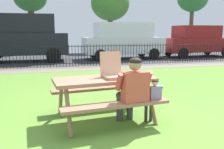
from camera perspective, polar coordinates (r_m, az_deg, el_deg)
ground at (r=5.77m, az=-1.41°, el=-5.96°), size 28.00×11.19×0.02m
cobblestone_walkway at (r=10.50m, az=-7.17°, el=1.40°), size 28.00×1.40×0.01m
street_asphalt at (r=14.49m, az=-9.05°, el=3.79°), size 28.00×6.69×0.01m
picnic_table_foreground at (r=4.37m, az=-1.79°, el=-3.05°), size 1.95×1.67×0.79m
pizza_box_open at (r=4.38m, az=0.27°, el=0.76°), size 0.46×0.49×0.46m
pizza_slice_on_table at (r=4.59m, az=4.94°, el=-0.14°), size 0.25×0.29×0.02m
adult_at_table at (r=4.02m, az=4.92°, el=-3.39°), size 0.63×0.62×1.19m
child_at_table at (r=4.20m, az=9.70°, el=-5.18°), size 0.31×0.31×0.81m
iron_fence_streetside at (r=11.12m, az=-7.65°, el=4.56°), size 22.48×0.03×1.00m
parked_car_center at (r=13.61m, az=-20.62°, el=8.39°), size 4.74×2.15×2.46m
parked_car_right at (r=14.10m, az=2.67°, el=8.22°), size 4.66×2.07×2.08m
parked_car_far_right at (r=16.15m, az=19.53°, el=7.59°), size 4.45×2.02×1.94m
far_tree_center at (r=19.69m, az=-0.43°, el=16.52°), size 3.03×3.03×5.14m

